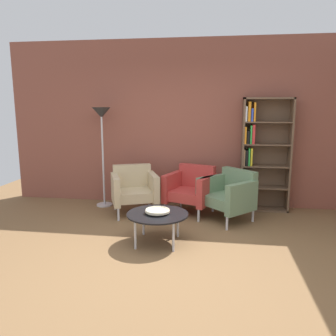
# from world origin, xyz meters

# --- Properties ---
(ground_plane) EXTENTS (8.32, 8.32, 0.00)m
(ground_plane) POSITION_xyz_m (0.00, 0.00, 0.00)
(ground_plane) COLOR brown
(brick_back_panel) EXTENTS (6.40, 0.12, 2.90)m
(brick_back_panel) POSITION_xyz_m (0.00, 2.46, 1.45)
(brick_back_panel) COLOR brown
(brick_back_panel) RESTS_ON ground_plane
(bookshelf_tall) EXTENTS (0.80, 0.30, 1.90)m
(bookshelf_tall) POSITION_xyz_m (1.31, 2.25, 0.94)
(bookshelf_tall) COLOR brown
(bookshelf_tall) RESTS_ON ground_plane
(coffee_table_low) EXTENTS (0.80, 0.80, 0.40)m
(coffee_table_low) POSITION_xyz_m (-0.17, 0.58, 0.37)
(coffee_table_low) COLOR black
(coffee_table_low) RESTS_ON ground_plane
(decorative_bowl) EXTENTS (0.32, 0.32, 0.05)m
(decorative_bowl) POSITION_xyz_m (-0.17, 0.58, 0.43)
(decorative_bowl) COLOR beige
(decorative_bowl) RESTS_ON coffee_table_low
(armchair_by_bookshelf) EXTENTS (0.90, 0.87, 0.78)m
(armchair_by_bookshelf) POSITION_xyz_m (-0.77, 1.76, 0.41)
(armchair_by_bookshelf) COLOR #C6B289
(armchair_by_bookshelf) RESTS_ON ground_plane
(armchair_near_window) EXTENTS (0.90, 0.86, 0.78)m
(armchair_near_window) POSITION_xyz_m (0.17, 1.89, 0.41)
(armchair_near_window) COLOR #B73833
(armchair_near_window) RESTS_ON ground_plane
(armchair_corner_red) EXTENTS (0.95, 0.95, 0.78)m
(armchair_corner_red) POSITION_xyz_m (0.78, 1.62, 0.41)
(armchair_corner_red) COLOR slate
(armchair_corner_red) RESTS_ON ground_plane
(floor_lamp_torchiere) EXTENTS (0.32, 0.32, 1.74)m
(floor_lamp_torchiere) POSITION_xyz_m (-1.40, 2.08, 1.45)
(floor_lamp_torchiere) COLOR silver
(floor_lamp_torchiere) RESTS_ON ground_plane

